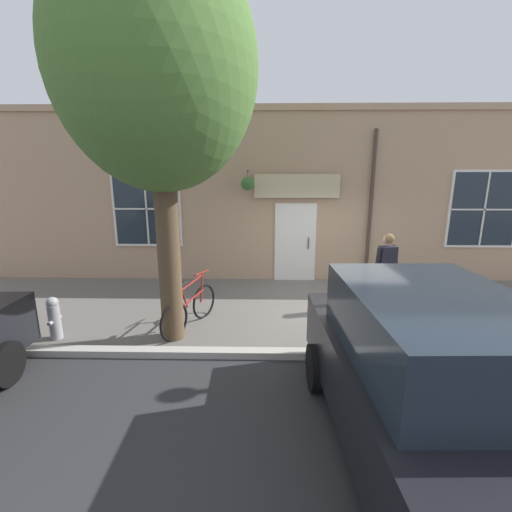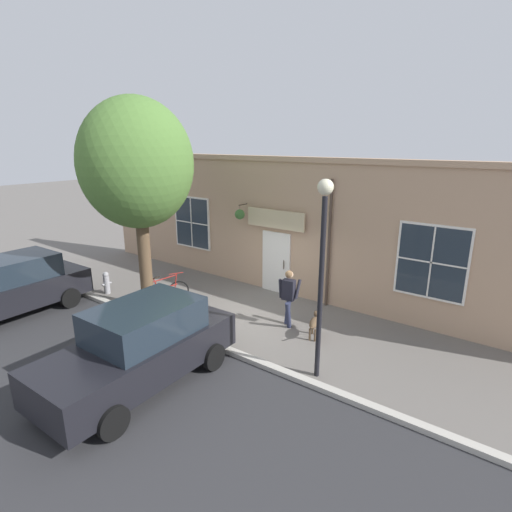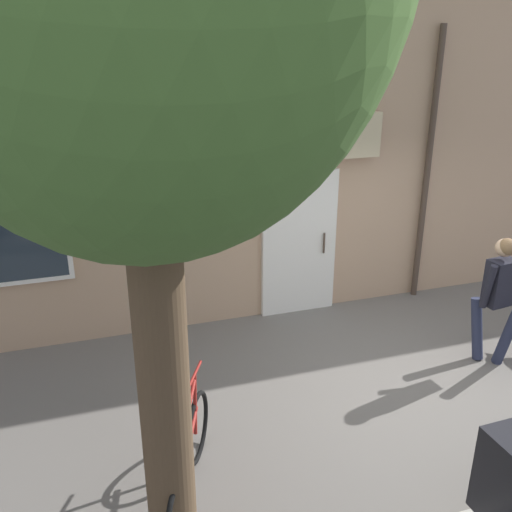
% 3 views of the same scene
% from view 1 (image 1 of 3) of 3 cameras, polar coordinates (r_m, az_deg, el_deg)
% --- Properties ---
extents(ground_plane, '(90.00, 90.00, 0.00)m').
position_cam_1_polar(ground_plane, '(7.59, 11.17, -8.76)').
color(ground_plane, '#66605B').
extents(storefront_facade, '(0.95, 18.00, 4.55)m').
position_cam_1_polar(storefront_facade, '(9.37, 9.30, 9.85)').
color(storefront_facade, tan).
rests_on(storefront_facade, ground_plane).
extents(pedestrian_walking, '(0.60, 0.55, 1.64)m').
position_cam_1_polar(pedestrian_walking, '(7.77, 20.96, -1.28)').
color(pedestrian_walking, '#282D47').
rests_on(pedestrian_walking, ground_plane).
extents(dog_on_leash, '(1.02, 0.43, 0.62)m').
position_cam_1_polar(dog_on_leash, '(8.16, 26.99, -5.35)').
color(dog_on_leash, brown).
rests_on(dog_on_leash, ground_plane).
extents(street_tree_by_curb, '(3.36, 3.02, 6.24)m').
position_cam_1_polar(street_tree_by_curb, '(6.06, -15.99, 26.84)').
color(street_tree_by_curb, brown).
rests_on(street_tree_by_curb, ground_plane).
extents(leaning_bicycle, '(1.62, 0.72, 1.00)m').
position_cam_1_polar(leaning_bicycle, '(6.62, -10.92, -8.55)').
color(leaning_bicycle, black).
rests_on(leaning_bicycle, ground_plane).
extents(parked_car_mid_block, '(4.35, 2.03, 1.75)m').
position_cam_1_polar(parked_car_mid_block, '(3.83, 27.76, -18.73)').
color(parked_car_mid_block, black).
rests_on(parked_car_mid_block, ground_plane).
extents(fire_hydrant, '(0.34, 0.20, 0.77)m').
position_cam_1_polar(fire_hydrant, '(7.02, -30.58, -8.80)').
color(fire_hydrant, '#99999E').
rests_on(fire_hydrant, ground_plane).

